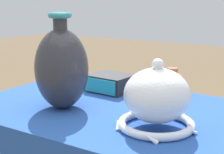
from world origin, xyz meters
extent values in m
cube|color=#38383D|center=(0.00, 0.00, 0.70)|extent=(0.92, 0.57, 0.03)
cube|color=#234C9E|center=(0.00, 0.00, 0.72)|extent=(0.94, 0.59, 0.01)
ellipsoid|color=#2D2D33|center=(-0.15, -0.09, 0.84)|extent=(0.17, 0.17, 0.25)
cylinder|color=#2D2D33|center=(-0.15, -0.09, 0.99)|extent=(0.04, 0.04, 0.04)
torus|color=teal|center=(-0.15, -0.09, 1.01)|extent=(0.07, 0.07, 0.02)
torus|color=white|center=(0.18, -0.09, 0.73)|extent=(0.21, 0.21, 0.02)
ellipsoid|color=white|center=(0.18, -0.09, 0.81)|extent=(0.18, 0.18, 0.14)
sphere|color=white|center=(0.18, -0.09, 0.89)|extent=(0.03, 0.03, 0.03)
cone|color=white|center=(0.28, -0.09, 0.73)|extent=(0.01, 0.04, 0.03)
cone|color=white|center=(0.21, 0.01, 0.73)|extent=(0.04, 0.02, 0.03)
cone|color=white|center=(0.09, -0.03, 0.73)|extent=(0.03, 0.04, 0.03)
cone|color=white|center=(0.09, -0.15, 0.73)|extent=(0.03, 0.04, 0.03)
cone|color=white|center=(0.21, -0.19, 0.73)|extent=(0.04, 0.02, 0.03)
cube|color=#232328|center=(-0.13, 0.16, 0.75)|extent=(0.16, 0.14, 0.06)
cube|color=teal|center=(-0.13, 0.10, 0.75)|extent=(0.14, 0.01, 0.05)
ellipsoid|color=#BC6642|center=(0.10, 0.20, 0.77)|extent=(0.10, 0.10, 0.09)
cylinder|color=#BC6642|center=(0.10, 0.20, 0.82)|extent=(0.04, 0.04, 0.02)
ellipsoid|color=white|center=(-0.30, 0.15, 0.75)|extent=(0.15, 0.15, 0.05)
camera|label=1|loc=(0.54, -0.88, 1.06)|focal=55.00mm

